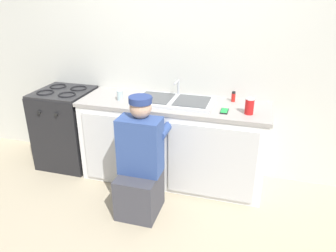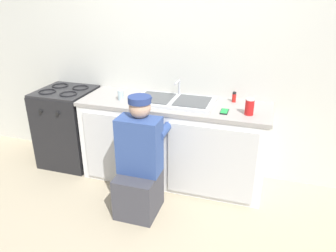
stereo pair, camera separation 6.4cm
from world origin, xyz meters
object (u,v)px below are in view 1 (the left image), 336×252
object	(u,v)px
plumber_person	(140,167)
water_glass	(120,95)
stove_range	(67,127)
sink_double_basin	(174,101)
cell_phone	(224,111)
soda_cup_red	(249,106)
spice_bottle_red	(233,97)

from	to	relation	value
plumber_person	water_glass	world-z (taller)	plumber_person
stove_range	sink_double_basin	bearing A→B (deg)	0.10
sink_double_basin	stove_range	xyz separation A→B (m)	(-1.28, -0.00, -0.45)
cell_phone	water_glass	bearing A→B (deg)	178.12
stove_range	plumber_person	world-z (taller)	plumber_person
water_glass	soda_cup_red	xyz separation A→B (m)	(1.29, -0.03, 0.03)
stove_range	soda_cup_red	bearing A→B (deg)	-3.18
stove_range	spice_bottle_red	size ratio (longest dim) A/B	8.60
spice_bottle_red	water_glass	xyz separation A→B (m)	(-1.12, -0.28, -0.00)
plumber_person	cell_phone	world-z (taller)	plumber_person
sink_double_basin	water_glass	bearing A→B (deg)	-171.39
stove_range	water_glass	size ratio (longest dim) A/B	9.03
water_glass	cell_phone	size ratio (longest dim) A/B	0.71
sink_double_basin	cell_phone	size ratio (longest dim) A/B	5.71
spice_bottle_red	water_glass	size ratio (longest dim) A/B	1.05
sink_double_basin	plumber_person	xyz separation A→B (m)	(-0.14, -0.62, -0.44)
stove_range	plumber_person	xyz separation A→B (m)	(1.14, -0.62, 0.01)
stove_range	soda_cup_red	distance (m)	2.09
sink_double_basin	water_glass	xyz separation A→B (m)	(-0.55, -0.08, 0.03)
water_glass	plumber_person	bearing A→B (deg)	-53.00
stove_range	water_glass	bearing A→B (deg)	-6.31
stove_range	soda_cup_red	size ratio (longest dim) A/B	5.94
plumber_person	sink_double_basin	bearing A→B (deg)	77.48
plumber_person	water_glass	distance (m)	0.82
spice_bottle_red	sink_double_basin	bearing A→B (deg)	-161.10
water_glass	soda_cup_red	size ratio (longest dim) A/B	0.66
spice_bottle_red	water_glass	bearing A→B (deg)	-166.01
spice_bottle_red	cell_phone	size ratio (longest dim) A/B	0.75
spice_bottle_red	cell_phone	bearing A→B (deg)	-98.72
sink_double_basin	soda_cup_red	world-z (taller)	sink_double_basin
cell_phone	stove_range	bearing A→B (deg)	176.32
spice_bottle_red	soda_cup_red	bearing A→B (deg)	-60.76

